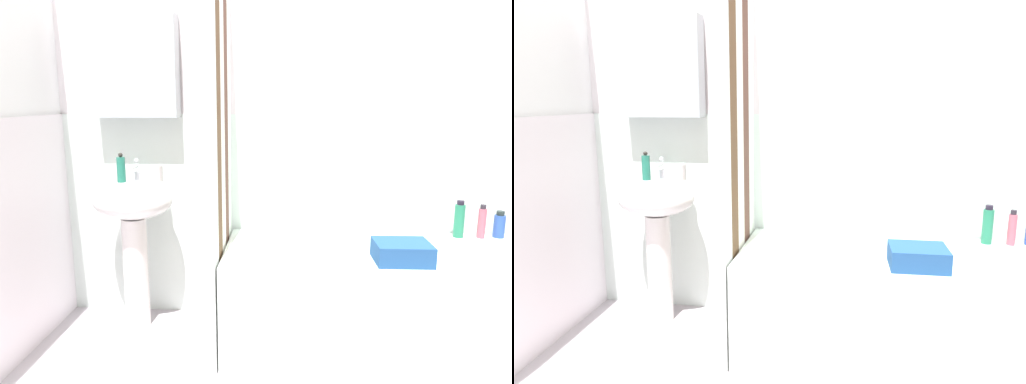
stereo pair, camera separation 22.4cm
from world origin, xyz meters
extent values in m
cube|color=white|center=(0.00, 1.27, 1.20)|extent=(3.60, 0.05, 2.40)
cube|color=white|center=(0.00, 1.24, 0.60)|extent=(3.60, 0.02, 1.20)
cube|color=silver|center=(-1.07, 1.18, 1.46)|extent=(0.48, 0.12, 0.56)
cylinder|color=white|center=(-1.07, 1.03, 0.32)|extent=(0.14, 0.14, 0.63)
ellipsoid|color=white|center=(-1.07, 1.03, 0.73)|extent=(0.44, 0.34, 0.20)
cylinder|color=silver|center=(-1.07, 1.13, 0.86)|extent=(0.03, 0.03, 0.05)
cylinder|color=silver|center=(-1.07, 1.08, 0.91)|extent=(0.02, 0.10, 0.02)
sphere|color=silver|center=(-1.07, 1.13, 0.94)|extent=(0.03, 0.03, 0.03)
cylinder|color=#23725D|center=(-1.14, 1.06, 0.90)|extent=(0.05, 0.05, 0.14)
sphere|color=#282520|center=(-1.14, 1.06, 0.98)|extent=(0.02, 0.02, 0.02)
cylinder|color=silver|center=(-0.95, 1.09, 0.88)|extent=(0.07, 0.07, 0.09)
cube|color=white|center=(0.26, 0.88, 0.27)|extent=(1.59, 0.68, 0.53)
cube|color=white|center=(-0.55, 0.61, 1.00)|extent=(0.01, 0.14, 2.00)
cube|color=brown|center=(-0.55, 0.75, 1.00)|extent=(0.01, 0.14, 2.00)
cube|color=white|center=(-0.55, 0.88, 1.00)|extent=(0.01, 0.14, 2.00)
cube|color=brown|center=(-0.55, 1.02, 1.00)|extent=(0.01, 0.14, 2.00)
cube|color=white|center=(-0.55, 1.15, 1.00)|extent=(0.01, 0.14, 2.00)
cylinder|color=#2B4EA4|center=(0.95, 1.14, 0.59)|extent=(0.06, 0.06, 0.13)
cylinder|color=#222C2C|center=(0.95, 1.14, 0.67)|extent=(0.04, 0.04, 0.02)
cylinder|color=#C35468|center=(0.85, 1.13, 0.61)|extent=(0.04, 0.04, 0.16)
cylinder|color=#2B242E|center=(0.85, 1.13, 0.71)|extent=(0.03, 0.03, 0.02)
cylinder|color=#247757|center=(0.73, 1.13, 0.62)|extent=(0.05, 0.05, 0.18)
cylinder|color=#241C2C|center=(0.73, 1.13, 0.73)|extent=(0.04, 0.04, 0.02)
cube|color=#244E8B|center=(0.32, 0.70, 0.58)|extent=(0.26, 0.22, 0.10)
camera|label=1|loc=(-0.23, -1.45, 1.28)|focal=33.00mm
camera|label=2|loc=(-0.01, -1.43, 1.28)|focal=33.00mm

